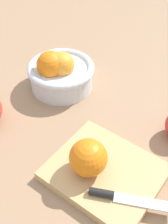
{
  "coord_description": "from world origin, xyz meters",
  "views": [
    {
      "loc": [
        0.3,
        -0.28,
        0.5
      ],
      "look_at": [
        -0.02,
        0.08,
        0.04
      ],
      "focal_mm": 48.14,
      "sensor_mm": 36.0,
      "label": 1
    }
  ],
  "objects_px": {
    "bowl": "(60,73)",
    "orange_on_board": "(88,158)",
    "cutting_board": "(106,171)",
    "knife": "(120,197)"
  },
  "relations": [
    {
      "from": "bowl",
      "to": "knife",
      "type": "bearing_deg",
      "value": -27.91
    },
    {
      "from": "bowl",
      "to": "cutting_board",
      "type": "height_order",
      "value": "bowl"
    },
    {
      "from": "cutting_board",
      "to": "knife",
      "type": "height_order",
      "value": "knife"
    },
    {
      "from": "bowl",
      "to": "knife",
      "type": "height_order",
      "value": "bowl"
    },
    {
      "from": "knife",
      "to": "cutting_board",
      "type": "bearing_deg",
      "value": 149.29
    },
    {
      "from": "knife",
      "to": "bowl",
      "type": "bearing_deg",
      "value": 152.09
    },
    {
      "from": "bowl",
      "to": "cutting_board",
      "type": "bearing_deg",
      "value": -27.27
    },
    {
      "from": "orange_on_board",
      "to": "cutting_board",
      "type": "bearing_deg",
      "value": 45.21
    },
    {
      "from": "bowl",
      "to": "orange_on_board",
      "type": "relative_size",
      "value": 2.34
    },
    {
      "from": "bowl",
      "to": "cutting_board",
      "type": "xyz_separation_m",
      "value": [
        0.26,
        -0.13,
        -0.03
      ]
    }
  ]
}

